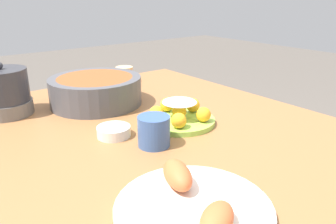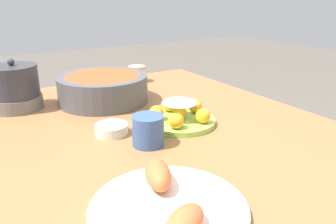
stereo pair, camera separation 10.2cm
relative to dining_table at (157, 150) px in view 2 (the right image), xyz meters
The scene contains 8 objects.
dining_table is the anchor object (origin of this frame).
cake_plate 0.14m from the dining_table, 115.30° to the right, with size 0.23×0.23×0.08m.
serving_bowl 0.34m from the dining_table, 10.26° to the left, with size 0.33×0.33×0.10m.
sauce_bowl 0.18m from the dining_table, 87.92° to the left, with size 0.10×0.10×0.03m.
seafood_platter 0.45m from the dining_table, 153.17° to the left, with size 0.30×0.30×0.06m.
cup_near 0.56m from the dining_table, 20.08° to the right, with size 0.08×0.08×0.07m.
cup_far 0.20m from the dining_table, 141.42° to the left, with size 0.09×0.09×0.08m.
warming_pot 0.55m from the dining_table, 41.73° to the left, with size 0.17×0.17×0.18m.
Camera 2 is at (-0.83, 0.47, 1.12)m, focal length 35.00 mm.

